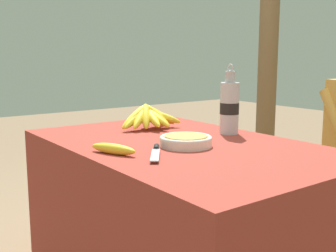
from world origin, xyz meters
The scene contains 7 objects.
market_counter centered at (0.00, 0.00, 0.34)m, with size 1.27×0.81×0.68m.
banana_bunch_ripe centered at (-0.33, 0.08, 0.74)m, with size 0.20×0.33×0.13m.
serving_bowl centered at (0.07, -0.03, 0.71)m, with size 0.20×0.20×0.04m.
water_bottle centered at (-0.02, 0.28, 0.80)m, with size 0.08×0.08×0.30m.
loose_banana_front centered at (0.02, -0.31, 0.70)m, with size 0.19×0.11×0.04m.
knife centered at (0.10, -0.19, 0.69)m, with size 0.19×0.15×0.02m.
support_post_near centered at (-0.72, 1.34, 1.10)m, with size 0.14×0.14×2.20m.
Camera 1 is at (1.27, -0.99, 1.02)m, focal length 45.00 mm.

